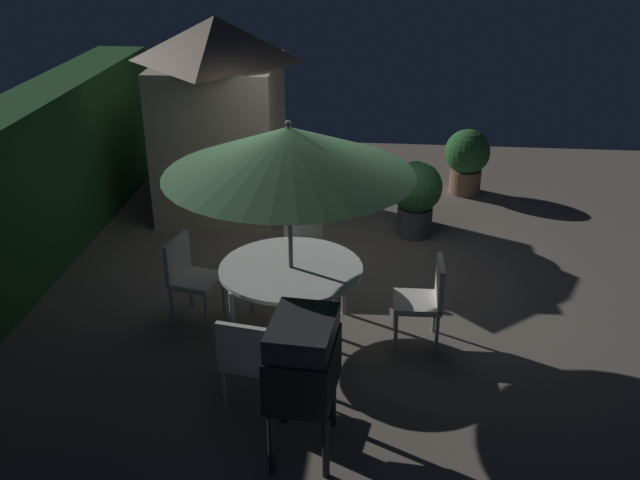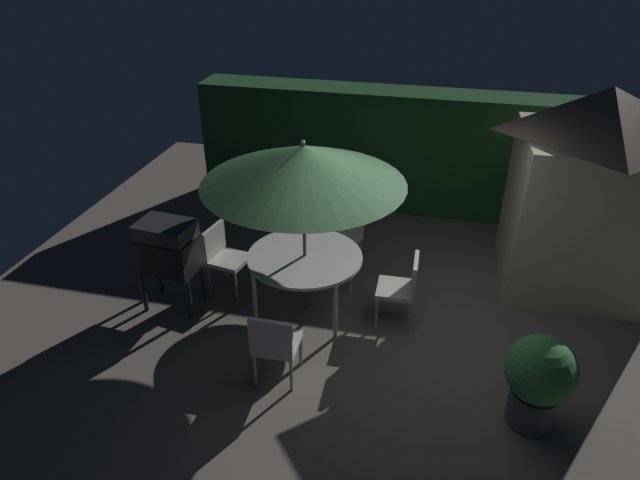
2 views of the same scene
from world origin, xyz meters
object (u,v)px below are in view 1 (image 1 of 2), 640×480
(chair_near_shed, at_px, (303,240))
(chair_far_side, at_px, (189,273))
(bbq_grill, at_px, (303,360))
(patio_table, at_px, (291,272))
(patio_umbrella, at_px, (289,151))
(potted_plant_by_shed, at_px, (416,194))
(chair_toward_house, at_px, (426,296))
(garden_shed, at_px, (220,115))
(chair_toward_hedge, at_px, (249,356))
(potted_plant_by_grill, at_px, (467,158))

(chair_near_shed, bearing_deg, chair_far_side, 130.89)
(bbq_grill, bearing_deg, patio_table, 10.72)
(patio_umbrella, height_order, chair_near_shed, patio_umbrella)
(potted_plant_by_shed, bearing_deg, patio_umbrella, 153.97)
(bbq_grill, xyz_separation_m, chair_toward_house, (1.68, -1.02, -0.33))
(bbq_grill, relative_size, potted_plant_by_shed, 1.19)
(garden_shed, xyz_separation_m, potted_plant_by_shed, (-0.69, -2.72, -0.80))
(patio_table, xyz_separation_m, chair_near_shed, (1.22, 0.03, -0.22))
(chair_toward_house, bearing_deg, chair_near_shed, 48.74)
(bbq_grill, height_order, chair_toward_hedge, bbq_grill)
(patio_table, xyz_separation_m, bbq_grill, (-1.66, -0.31, 0.11))
(bbq_grill, height_order, potted_plant_by_shed, bbq_grill)
(chair_toward_hedge, bearing_deg, potted_plant_by_grill, -22.84)
(garden_shed, height_order, chair_near_shed, garden_shed)
(chair_toward_hedge, bearing_deg, potted_plant_by_shed, -21.45)
(chair_near_shed, relative_size, chair_far_side, 1.00)
(chair_toward_house, distance_m, potted_plant_by_shed, 2.62)
(patio_umbrella, bearing_deg, chair_far_side, 75.89)
(garden_shed, height_order, patio_umbrella, garden_shed)
(patio_umbrella, xyz_separation_m, chair_toward_house, (0.02, -1.33, -1.46))
(patio_umbrella, bearing_deg, bbq_grill, -169.28)
(chair_far_side, xyz_separation_m, chair_toward_hedge, (-1.46, -0.91, 0.00))
(patio_table, height_order, chair_near_shed, chair_near_shed)
(bbq_grill, height_order, chair_toward_house, bbq_grill)
(patio_umbrella, xyz_separation_m, potted_plant_by_grill, (4.28, -2.09, -1.43))
(bbq_grill, bearing_deg, chair_toward_hedge, 47.09)
(bbq_grill, relative_size, chair_toward_house, 1.33)
(patio_table, bearing_deg, chair_toward_hedge, 169.88)
(bbq_grill, bearing_deg, garden_shed, 19.19)
(garden_shed, height_order, chair_toward_hedge, garden_shed)
(patio_table, xyz_separation_m, chair_far_side, (0.28, 1.12, -0.22))
(potted_plant_by_shed, height_order, potted_plant_by_grill, potted_plant_by_shed)
(garden_shed, bearing_deg, potted_plant_by_grill, -75.01)
(patio_umbrella, relative_size, chair_toward_house, 2.62)
(chair_far_side, bearing_deg, potted_plant_by_grill, -38.71)
(bbq_grill, xyz_separation_m, chair_far_side, (1.94, 1.43, -0.33))
(bbq_grill, xyz_separation_m, potted_plant_by_shed, (4.31, -0.98, -0.28))
(patio_umbrella, relative_size, chair_near_shed, 2.62)
(bbq_grill, xyz_separation_m, chair_toward_hedge, (0.49, 0.52, -0.33))
(chair_toward_hedge, bearing_deg, patio_umbrella, -10.12)
(patio_table, xyz_separation_m, potted_plant_by_shed, (2.64, -1.29, -0.17))
(garden_shed, xyz_separation_m, chair_far_side, (-3.06, -0.31, -0.85))
(chair_toward_hedge, distance_m, potted_plant_by_grill, 5.92)
(patio_umbrella, height_order, potted_plant_by_grill, patio_umbrella)
(garden_shed, bearing_deg, bbq_grill, -160.81)
(chair_near_shed, bearing_deg, patio_umbrella, -178.46)
(patio_table, distance_m, potted_plant_by_grill, 4.76)
(chair_near_shed, relative_size, potted_plant_by_grill, 0.92)
(bbq_grill, relative_size, chair_near_shed, 1.33)
(garden_shed, relative_size, potted_plant_by_shed, 2.66)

